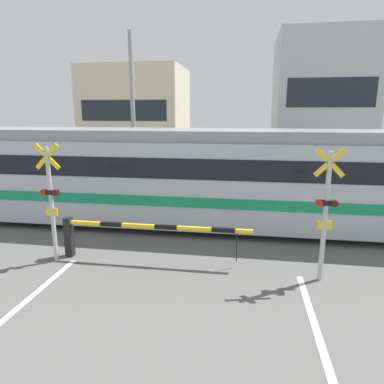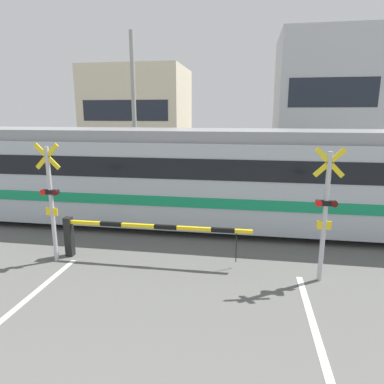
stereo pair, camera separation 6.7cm
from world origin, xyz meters
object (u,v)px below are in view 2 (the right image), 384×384
Objects in this scene: crossing_barrier_far at (249,188)px; crossing_signal_left at (51,198)px; commuter_train at (238,176)px; crossing_signal_right at (325,210)px; crossing_barrier_near at (120,231)px.

crossing_barrier_far is 8.35m from crossing_signal_left.
commuter_train is 5.96m from crossing_signal_left.
crossing_barrier_near is at bearing 175.82° from crossing_signal_right.
commuter_train is 6.85× the size of crossing_signal_right.
commuter_train is 4.57m from crossing_barrier_near.
crossing_signal_right is at bearing -75.51° from crossing_barrier_far.
crossing_barrier_near is at bearing -118.92° from crossing_barrier_far.
commuter_train is 4.26× the size of crossing_barrier_near.
commuter_train reaches higher than crossing_barrier_far.
crossing_signal_left and crossing_signal_right have the same top height.
crossing_barrier_near is at bearing -132.44° from commuter_train.
crossing_signal_left reaches higher than crossing_barrier_near.
crossing_barrier_near is 7.05m from crossing_barrier_far.
crossing_signal_left is (-4.70, -3.67, -0.05)m from commuter_train.
crossing_barrier_far is 1.61× the size of crossing_signal_left.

